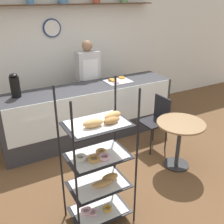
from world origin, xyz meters
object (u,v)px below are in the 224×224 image
pastry_rack (99,166)px  cafe_table (180,134)px  donut_tray_counter (116,80)px  cafe_chair (157,117)px  person_worker (88,81)px  coffee_carafe (15,86)px

pastry_rack → cafe_table: pastry_rack is taller
pastry_rack → donut_tray_counter: 2.26m
donut_tray_counter → cafe_chair: bearing=-71.9°
donut_tray_counter → pastry_rack: bearing=-124.2°
person_worker → cafe_chair: (0.63, -1.35, -0.35)m
cafe_chair → pastry_rack: bearing=-60.4°
cafe_chair → cafe_table: bearing=-8.0°
person_worker → coffee_carafe: size_ratio=4.49×
person_worker → donut_tray_counter: size_ratio=3.65×
person_worker → cafe_chair: 1.53m
person_worker → cafe_table: size_ratio=2.27×
donut_tray_counter → coffee_carafe: bearing=177.8°
pastry_rack → donut_tray_counter: size_ratio=3.58×
cafe_table → donut_tray_counter: 1.56m
pastry_rack → cafe_table: bearing=14.4°
donut_tray_counter → cafe_table: bearing=-81.1°
person_worker → pastry_rack: bearing=-111.5°
cafe_chair → donut_tray_counter: (-0.29, 0.87, 0.43)m
cafe_table → coffee_carafe: size_ratio=1.98×
donut_tray_counter → person_worker: bearing=125.9°
person_worker → cafe_table: bearing=-73.6°
pastry_rack → cafe_chair: pastry_rack is taller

